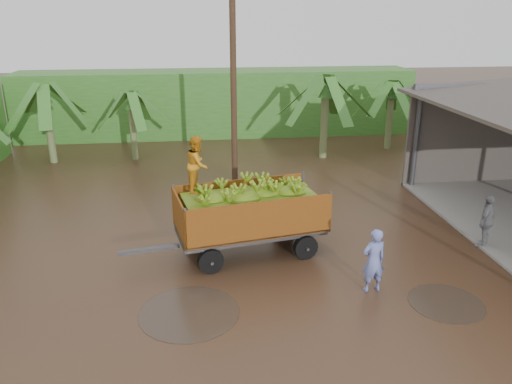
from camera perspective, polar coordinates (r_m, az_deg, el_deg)
ground at (r=14.53m, az=6.89°, el=-7.52°), size 100.00×100.00×0.00m
hedge_north at (r=28.94m, az=-4.42°, el=10.14°), size 22.00×3.00×3.60m
banana_trailer at (r=14.28m, az=-0.85°, el=-2.23°), size 5.90×2.77×3.51m
man_blue at (r=12.82m, az=13.29°, el=-7.62°), size 0.67×0.49×1.69m
man_grey at (r=16.29m, az=24.86°, el=-3.03°), size 1.01×0.92×1.65m
utility_pole at (r=19.60m, az=-2.59°, el=12.19°), size 1.20×0.24×7.97m
banana_plants at (r=19.26m, az=-16.00°, el=4.76°), size 24.48×20.19×4.46m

